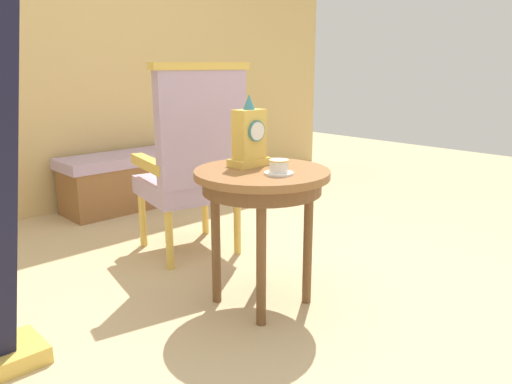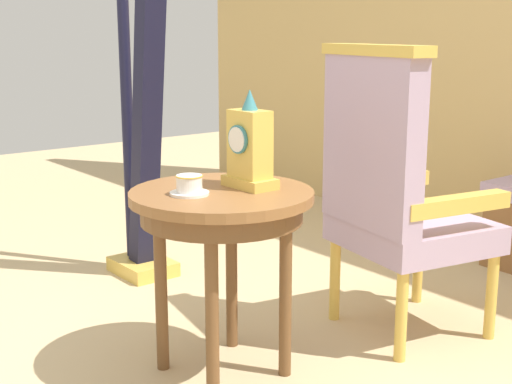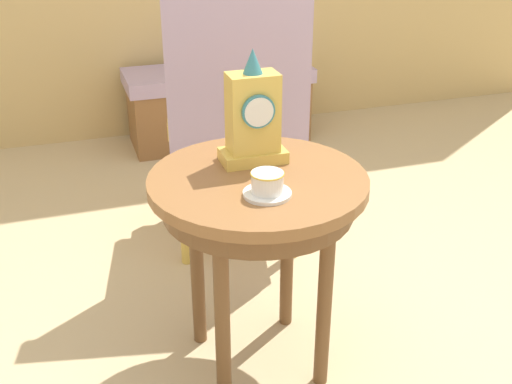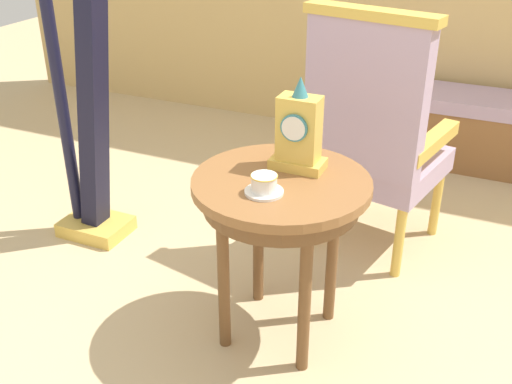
{
  "view_description": "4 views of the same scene",
  "coord_description": "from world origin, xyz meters",
  "px_view_note": "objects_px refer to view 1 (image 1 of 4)",
  "views": [
    {
      "loc": [
        -1.53,
        -1.57,
        1.14
      ],
      "look_at": [
        0.0,
        0.04,
        0.56
      ],
      "focal_mm": 34.91,
      "sensor_mm": 36.0,
      "label": 1
    },
    {
      "loc": [
        1.94,
        -1.36,
        1.19
      ],
      "look_at": [
        0.12,
        0.1,
        0.66
      ],
      "focal_mm": 50.39,
      "sensor_mm": 36.0,
      "label": 2
    },
    {
      "loc": [
        -0.47,
        -1.49,
        1.4
      ],
      "look_at": [
        0.05,
        0.1,
        0.58
      ],
      "focal_mm": 43.84,
      "sensor_mm": 36.0,
      "label": 3
    },
    {
      "loc": [
        0.71,
        -1.72,
        1.59
      ],
      "look_at": [
        -0.06,
        0.02,
        0.6
      ],
      "focal_mm": 42.7,
      "sensor_mm": 36.0,
      "label": 4
    }
  ],
  "objects_px": {
    "mantel_clock": "(249,138)",
    "window_bench": "(129,180)",
    "armchair": "(194,159)",
    "side_table": "(262,188)",
    "teacup_left": "(279,167)"
  },
  "relations": [
    {
      "from": "armchair",
      "to": "window_bench",
      "type": "xyz_separation_m",
      "value": [
        0.24,
        1.21,
        -0.37
      ]
    },
    {
      "from": "mantel_clock",
      "to": "window_bench",
      "type": "bearing_deg",
      "value": 78.48
    },
    {
      "from": "window_bench",
      "to": "mantel_clock",
      "type": "bearing_deg",
      "value": -101.52
    },
    {
      "from": "mantel_clock",
      "to": "armchair",
      "type": "bearing_deg",
      "value": 78.32
    },
    {
      "from": "side_table",
      "to": "mantel_clock",
      "type": "relative_size",
      "value": 1.97
    },
    {
      "from": "mantel_clock",
      "to": "window_bench",
      "type": "xyz_separation_m",
      "value": [
        0.37,
        1.82,
        -0.57
      ]
    },
    {
      "from": "side_table",
      "to": "armchair",
      "type": "xyz_separation_m",
      "value": [
        0.15,
        0.72,
        0.02
      ]
    },
    {
      "from": "teacup_left",
      "to": "armchair",
      "type": "xyz_separation_m",
      "value": [
        0.16,
        0.84,
        -0.1
      ]
    },
    {
      "from": "side_table",
      "to": "teacup_left",
      "type": "xyz_separation_m",
      "value": [
        -0.01,
        -0.12,
        0.12
      ]
    },
    {
      "from": "teacup_left",
      "to": "window_bench",
      "type": "xyz_separation_m",
      "value": [
        0.4,
        2.05,
        -0.47
      ]
    },
    {
      "from": "teacup_left",
      "to": "window_bench",
      "type": "height_order",
      "value": "teacup_left"
    },
    {
      "from": "side_table",
      "to": "mantel_clock",
      "type": "bearing_deg",
      "value": 79.49
    },
    {
      "from": "side_table",
      "to": "teacup_left",
      "type": "height_order",
      "value": "teacup_left"
    },
    {
      "from": "mantel_clock",
      "to": "window_bench",
      "type": "height_order",
      "value": "mantel_clock"
    },
    {
      "from": "teacup_left",
      "to": "armchair",
      "type": "distance_m",
      "value": 0.86
    }
  ]
}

